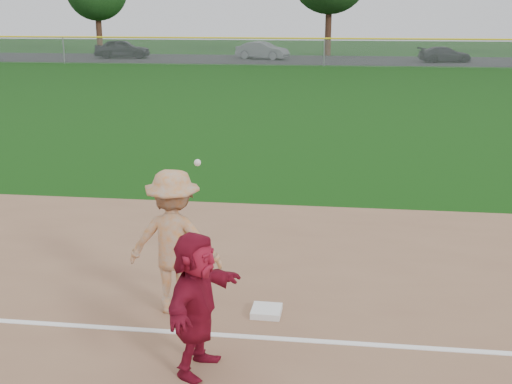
# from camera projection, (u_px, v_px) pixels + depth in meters

# --- Properties ---
(ground) EXTENTS (160.00, 160.00, 0.00)m
(ground) POSITION_uv_depth(u_px,v_px,m) (242.00, 310.00, 9.02)
(ground) COLOR #0F3A0B
(ground) RESTS_ON ground
(foul_line) EXTENTS (60.00, 0.10, 0.01)m
(foul_line) POSITION_uv_depth(u_px,v_px,m) (233.00, 336.00, 8.25)
(foul_line) COLOR white
(foul_line) RESTS_ON infield_dirt
(parking_asphalt) EXTENTS (120.00, 10.00, 0.01)m
(parking_asphalt) POSITION_uv_depth(u_px,v_px,m) (326.00, 60.00, 52.87)
(parking_asphalt) COLOR black
(parking_asphalt) RESTS_ON ground
(first_base) EXTENTS (0.41, 0.41, 0.09)m
(first_base) POSITION_uv_depth(u_px,v_px,m) (267.00, 311.00, 8.84)
(first_base) COLOR white
(first_base) RESTS_ON infield_dirt
(base_runner) EXTENTS (0.86, 1.64, 1.69)m
(base_runner) POSITION_uv_depth(u_px,v_px,m) (196.00, 303.00, 7.26)
(base_runner) COLOR maroon
(base_runner) RESTS_ON infield_dirt
(car_left) EXTENTS (4.89, 2.60, 1.58)m
(car_left) POSITION_uv_depth(u_px,v_px,m) (122.00, 49.00, 54.60)
(car_left) COLOR black
(car_left) RESTS_ON parking_asphalt
(car_mid) EXTENTS (4.62, 2.71, 1.44)m
(car_mid) POSITION_uv_depth(u_px,v_px,m) (262.00, 50.00, 53.44)
(car_mid) COLOR slate
(car_mid) RESTS_ON parking_asphalt
(car_right) EXTENTS (4.39, 2.47, 1.20)m
(car_right) POSITION_uv_depth(u_px,v_px,m) (445.00, 54.00, 50.50)
(car_right) COLOR black
(car_right) RESTS_ON parking_asphalt
(first_base_play) EXTENTS (1.32, 0.78, 2.15)m
(first_base_play) POSITION_uv_depth(u_px,v_px,m) (174.00, 242.00, 8.72)
(first_base_play) COLOR #9B9B9E
(first_base_play) RESTS_ON infield_dirt
(outfield_fence) EXTENTS (110.00, 0.12, 110.00)m
(outfield_fence) POSITION_uv_depth(u_px,v_px,m) (325.00, 39.00, 46.61)
(outfield_fence) COLOR #999EA0
(outfield_fence) RESTS_ON ground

